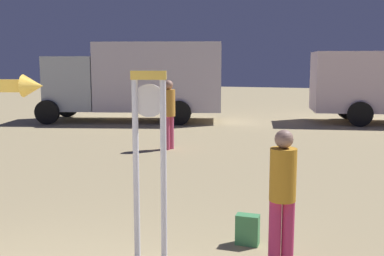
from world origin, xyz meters
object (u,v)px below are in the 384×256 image
person_near_clock (283,190)px  person_distant (169,111)px  backpack (248,230)px  box_truck_near (139,79)px  standing_clock (150,148)px

person_near_clock → person_distant: size_ratio=0.85×
backpack → box_truck_near: 12.83m
person_distant → backpack: bearing=-60.2°
standing_clock → box_truck_near: 12.96m
standing_clock → backpack: 1.70m
person_near_clock → person_distant: bearing=121.3°
backpack → box_truck_near: (-6.53, 10.95, 1.47)m
backpack → standing_clock: bearing=-142.6°
person_near_clock → box_truck_near: box_truck_near is taller
person_near_clock → backpack: 0.95m
backpack → person_distant: person_distant is taller
standing_clock → box_truck_near: (-5.53, 11.72, 0.34)m
backpack → box_truck_near: size_ratio=0.05×
backpack → person_distant: (-3.27, 5.70, 0.84)m
person_near_clock → backpack: (-0.48, 0.45, -0.68)m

